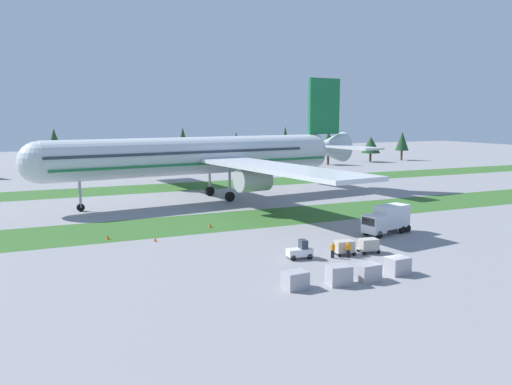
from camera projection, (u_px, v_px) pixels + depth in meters
name	position (u px, v px, depth m)	size (l,w,h in m)	color
ground_plane	(384.00, 270.00, 50.20)	(400.00, 400.00, 0.00)	gray
grass_strip_near	(260.00, 218.00, 75.90)	(320.00, 12.83, 0.01)	#336028
grass_strip_far	(186.00, 186.00, 109.89)	(320.00, 12.83, 0.01)	#336028
airliner	(207.00, 155.00, 91.37)	(61.62, 76.12, 22.05)	silver
baggage_tug	(300.00, 251.00, 54.12)	(2.74, 1.61, 1.97)	silver
cargo_dolly_lead	(344.00, 246.00, 55.56)	(2.37, 1.76, 1.55)	#A3A3A8
cargo_dolly_second	(368.00, 245.00, 56.40)	(2.37, 1.76, 1.55)	#A3A3A8
catering_truck	(387.00, 219.00, 65.28)	(7.30, 3.83, 3.58)	silver
ground_crew_marshaller	(333.00, 249.00, 54.29)	(0.36, 0.53, 1.74)	black
ground_crew_loader	(348.00, 249.00, 54.48)	(0.56, 0.36, 1.74)	black
uld_container_0	(339.00, 275.00, 45.78)	(2.00, 1.60, 1.73)	#A3A3A8
uld_container_1	(295.00, 280.00, 44.72)	(2.00, 1.60, 1.52)	#A3A3A8
uld_container_2	(398.00, 266.00, 48.86)	(2.00, 1.60, 1.62)	#A3A3A8
uld_container_3	(368.00, 272.00, 46.90)	(2.00, 1.60, 1.55)	#A3A3A8
taxiway_marker_0	(384.00, 213.00, 78.26)	(0.44, 0.44, 0.54)	orange
taxiway_marker_1	(108.00, 237.00, 62.69)	(0.44, 0.44, 0.60)	orange
taxiway_marker_2	(210.00, 225.00, 69.32)	(0.44, 0.44, 0.66)	orange
taxiway_marker_3	(155.00, 239.00, 61.66)	(0.44, 0.44, 0.49)	orange
distant_tree_line	(159.00, 147.00, 137.64)	(175.53, 9.98, 11.75)	#4C3823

